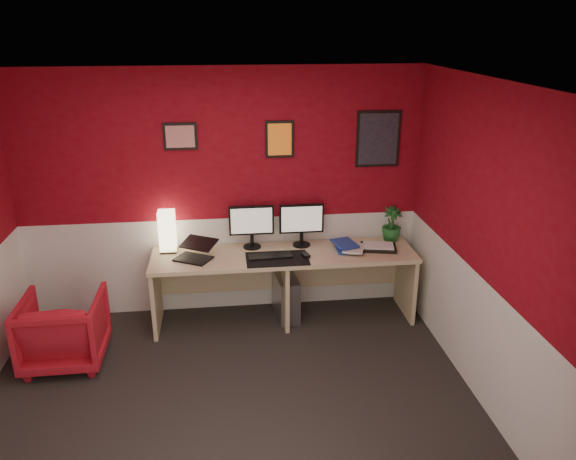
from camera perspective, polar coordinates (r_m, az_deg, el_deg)
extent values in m
cube|color=black|center=(4.67, -5.83, -17.79)|extent=(4.00, 3.50, 0.01)
cube|color=white|center=(3.69, -7.26, 14.33)|extent=(4.00, 3.50, 0.01)
cube|color=maroon|center=(5.67, -6.71, 3.56)|extent=(4.00, 0.01, 2.50)
cube|color=maroon|center=(2.53, -5.89, -20.02)|extent=(4.00, 0.01, 2.50)
cube|color=maroon|center=(4.49, 20.01, -2.21)|extent=(0.01, 3.50, 2.50)
cube|color=silver|center=(5.92, -6.41, -3.41)|extent=(4.00, 0.01, 1.00)
cube|color=silver|center=(4.81, 18.86, -10.50)|extent=(0.01, 3.50, 1.00)
cube|color=tan|center=(5.70, -0.39, -5.77)|extent=(2.60, 0.65, 0.73)
cube|color=#FFE5B2|center=(5.65, -12.12, -0.24)|extent=(0.16, 0.16, 0.40)
cube|color=black|center=(5.44, -9.64, -1.91)|extent=(0.40, 0.36, 0.22)
cube|color=black|center=(5.60, -3.72, 0.98)|extent=(0.45, 0.06, 0.58)
cube|color=black|center=(5.64, 1.40, 1.17)|extent=(0.45, 0.06, 0.58)
cube|color=black|center=(5.42, -1.10, -2.93)|extent=(0.60, 0.38, 0.01)
cube|color=black|center=(5.45, -1.81, -2.66)|extent=(0.43, 0.17, 0.02)
cube|color=black|center=(5.45, 1.81, -2.57)|extent=(0.08, 0.11, 0.03)
imported|color=navy|center=(5.64, 4.90, -1.91)|extent=(0.23, 0.30, 0.03)
imported|color=silver|center=(5.62, 5.68, -1.78)|extent=(0.28, 0.32, 0.02)
imported|color=navy|center=(5.60, 4.78, -1.54)|extent=(0.27, 0.32, 0.03)
cube|color=black|center=(5.72, 9.14, -1.75)|extent=(0.40, 0.32, 0.03)
imported|color=#19591E|center=(5.91, 10.47, 0.61)|extent=(0.21, 0.21, 0.36)
cube|color=#99999E|center=(5.81, -0.20, -6.78)|extent=(0.25, 0.47, 0.45)
imported|color=#B21724|center=(5.43, -21.79, -9.36)|extent=(0.69, 0.71, 0.64)
cube|color=red|center=(5.52, -10.87, 9.31)|extent=(0.32, 0.02, 0.26)
cube|color=orange|center=(5.55, -0.86, 9.19)|extent=(0.28, 0.02, 0.36)
cube|color=black|center=(5.74, 9.12, 9.11)|extent=(0.44, 0.02, 0.56)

